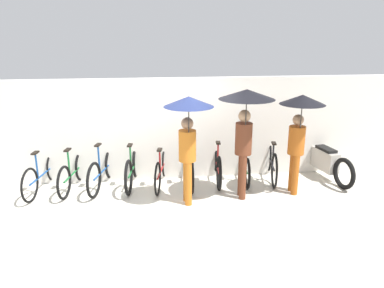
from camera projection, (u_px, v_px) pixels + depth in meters
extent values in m
plane|color=beige|center=(165.00, 212.00, 6.73)|extent=(30.00, 30.00, 0.00)
cube|color=silver|center=(160.00, 130.00, 8.03)|extent=(14.03, 0.12, 2.21)
torus|color=black|center=(54.00, 166.00, 8.12)|extent=(0.16, 0.67, 0.67)
torus|color=black|center=(30.00, 185.00, 7.07)|extent=(0.16, 0.67, 0.67)
cylinder|color=#19478C|center=(43.00, 175.00, 7.59)|extent=(0.23, 1.09, 0.04)
cylinder|color=#19478C|center=(37.00, 166.00, 7.34)|extent=(0.04, 0.04, 0.51)
cube|color=black|center=(35.00, 153.00, 7.26)|extent=(0.12, 0.21, 0.03)
cylinder|color=#19478C|center=(52.00, 150.00, 8.02)|extent=(0.04, 0.04, 0.71)
cylinder|color=#19478C|center=(50.00, 134.00, 7.92)|extent=(0.44, 0.11, 0.03)
torus|color=black|center=(81.00, 166.00, 8.14)|extent=(0.17, 0.66, 0.66)
torus|color=black|center=(64.00, 183.00, 7.21)|extent=(0.17, 0.66, 0.66)
cylinder|color=#19662D|center=(73.00, 174.00, 7.67)|extent=(0.21, 0.96, 0.04)
cylinder|color=#19662D|center=(69.00, 164.00, 7.43)|extent=(0.04, 0.04, 0.55)
cube|color=black|center=(67.00, 150.00, 7.35)|extent=(0.12, 0.21, 0.03)
cylinder|color=#19662D|center=(80.00, 151.00, 8.04)|extent=(0.04, 0.04, 0.68)
cylinder|color=#19662D|center=(78.00, 135.00, 7.94)|extent=(0.44, 0.11, 0.03)
torus|color=black|center=(111.00, 163.00, 8.24)|extent=(0.22, 0.71, 0.71)
torus|color=black|center=(94.00, 180.00, 7.26)|extent=(0.22, 0.71, 0.71)
cylinder|color=#19478C|center=(103.00, 171.00, 7.75)|extent=(0.28, 1.01, 0.04)
cylinder|color=#19478C|center=(99.00, 160.00, 7.49)|extent=(0.04, 0.04, 0.60)
cube|color=black|center=(98.00, 145.00, 7.40)|extent=(0.13, 0.22, 0.03)
cylinder|color=#19478C|center=(110.00, 147.00, 8.14)|extent=(0.04, 0.04, 0.71)
cylinder|color=#19478C|center=(109.00, 132.00, 8.04)|extent=(0.43, 0.13, 0.03)
torus|color=black|center=(136.00, 161.00, 8.30)|extent=(0.15, 0.72, 0.72)
torus|color=black|center=(129.00, 178.00, 7.38)|extent=(0.15, 0.72, 0.72)
cylinder|color=#19662D|center=(132.00, 169.00, 7.84)|extent=(0.16, 0.96, 0.04)
cylinder|color=#19662D|center=(131.00, 159.00, 7.60)|extent=(0.04, 0.04, 0.56)
cube|color=black|center=(130.00, 145.00, 7.52)|extent=(0.12, 0.21, 0.03)
cylinder|color=#19662D|center=(135.00, 148.00, 8.21)|extent=(0.04, 0.04, 0.64)
cylinder|color=#19662D|center=(135.00, 134.00, 8.12)|extent=(0.44, 0.09, 0.03)
torus|color=black|center=(165.00, 162.00, 8.36)|extent=(0.17, 0.67, 0.68)
torus|color=black|center=(158.00, 179.00, 7.37)|extent=(0.17, 0.67, 0.68)
cylinder|color=maroon|center=(161.00, 170.00, 7.87)|extent=(0.23, 1.03, 0.04)
cylinder|color=maroon|center=(160.00, 162.00, 7.62)|extent=(0.04, 0.04, 0.48)
cube|color=black|center=(160.00, 150.00, 7.55)|extent=(0.13, 0.21, 0.03)
cylinder|color=maroon|center=(164.00, 146.00, 8.26)|extent=(0.04, 0.04, 0.75)
cylinder|color=maroon|center=(164.00, 129.00, 8.15)|extent=(0.44, 0.11, 0.03)
torus|color=black|center=(188.00, 159.00, 8.45)|extent=(0.09, 0.74, 0.74)
torus|color=black|center=(192.00, 176.00, 7.46)|extent=(0.09, 0.74, 0.74)
cylinder|color=#19662D|center=(190.00, 167.00, 7.96)|extent=(0.08, 1.04, 0.04)
cylinder|color=#19662D|center=(190.00, 157.00, 7.70)|extent=(0.04, 0.04, 0.55)
cube|color=black|center=(190.00, 144.00, 7.62)|extent=(0.10, 0.20, 0.03)
cylinder|color=#19662D|center=(188.00, 146.00, 8.37)|extent=(0.04, 0.04, 0.62)
cylinder|color=#19662D|center=(188.00, 132.00, 8.28)|extent=(0.44, 0.05, 0.03)
torus|color=black|center=(215.00, 157.00, 8.58)|extent=(0.14, 0.72, 0.71)
torus|color=black|center=(219.00, 173.00, 7.61)|extent=(0.14, 0.72, 0.71)
cylinder|color=maroon|center=(217.00, 165.00, 8.10)|extent=(0.14, 1.01, 0.04)
cylinder|color=maroon|center=(218.00, 156.00, 7.85)|extent=(0.04, 0.04, 0.54)
cube|color=black|center=(218.00, 143.00, 7.77)|extent=(0.11, 0.21, 0.03)
cylinder|color=maroon|center=(215.00, 143.00, 8.48)|extent=(0.04, 0.04, 0.70)
cylinder|color=maroon|center=(216.00, 128.00, 8.38)|extent=(0.44, 0.07, 0.03)
torus|color=black|center=(242.00, 158.00, 8.63)|extent=(0.14, 0.66, 0.66)
torus|color=black|center=(247.00, 174.00, 7.68)|extent=(0.14, 0.66, 0.66)
cylinder|color=#19662D|center=(244.00, 165.00, 8.15)|extent=(0.17, 0.98, 0.04)
cylinder|color=#19662D|center=(246.00, 154.00, 7.90)|extent=(0.04, 0.04, 0.64)
cube|color=black|center=(247.00, 139.00, 7.80)|extent=(0.12, 0.21, 0.03)
cylinder|color=#19662D|center=(242.00, 143.00, 8.52)|extent=(0.04, 0.04, 0.71)
cylinder|color=#19662D|center=(243.00, 128.00, 8.42)|extent=(0.44, 0.09, 0.03)
torus|color=black|center=(269.00, 156.00, 8.68)|extent=(0.19, 0.73, 0.74)
torus|color=black|center=(274.00, 171.00, 7.72)|extent=(0.19, 0.73, 0.74)
cylinder|color=black|center=(271.00, 163.00, 8.20)|extent=(0.24, 0.99, 0.04)
cylinder|color=black|center=(273.00, 155.00, 7.96)|extent=(0.04, 0.04, 0.48)
cube|color=black|center=(274.00, 143.00, 7.89)|extent=(0.13, 0.21, 0.03)
cylinder|color=black|center=(270.00, 141.00, 8.58)|extent=(0.04, 0.04, 0.70)
cylinder|color=black|center=(271.00, 126.00, 8.48)|extent=(0.44, 0.12, 0.03)
cylinder|color=#C66B1E|center=(187.00, 180.00, 7.08)|extent=(0.13, 0.13, 0.84)
cylinder|color=#C66B1E|center=(188.00, 184.00, 6.92)|extent=(0.13, 0.13, 0.84)
cylinder|color=#C66B1E|center=(187.00, 146.00, 6.80)|extent=(0.32, 0.32, 0.57)
sphere|color=#997051|center=(187.00, 123.00, 6.68)|extent=(0.22, 0.22, 0.22)
cylinder|color=#332D28|center=(189.00, 127.00, 6.56)|extent=(0.02, 0.02, 0.72)
cone|color=#19234C|center=(189.00, 101.00, 6.43)|extent=(0.88, 0.88, 0.18)
cylinder|color=brown|center=(241.00, 174.00, 7.33)|extent=(0.13, 0.13, 0.89)
cylinder|color=brown|center=(243.00, 177.00, 7.16)|extent=(0.13, 0.13, 0.89)
cylinder|color=brown|center=(244.00, 139.00, 7.03)|extent=(0.32, 0.32, 0.60)
sphere|color=tan|center=(245.00, 116.00, 6.91)|extent=(0.23, 0.23, 0.23)
cylinder|color=#332D28|center=(246.00, 119.00, 6.78)|extent=(0.02, 0.02, 0.74)
cone|color=black|center=(247.00, 94.00, 6.65)|extent=(1.02, 1.02, 0.18)
cylinder|color=#B25619|center=(292.00, 172.00, 7.55)|extent=(0.13, 0.13, 0.82)
cylinder|color=#B25619|center=(295.00, 175.00, 7.38)|extent=(0.13, 0.13, 0.82)
cylinder|color=#B25619|center=(297.00, 140.00, 7.27)|extent=(0.32, 0.32, 0.56)
sphere|color=tan|center=(298.00, 120.00, 7.15)|extent=(0.21, 0.21, 0.21)
cylinder|color=#332D28|center=(301.00, 123.00, 7.03)|extent=(0.02, 0.02, 0.70)
cone|color=black|center=(303.00, 100.00, 6.90)|extent=(0.85, 0.85, 0.18)
torus|color=black|center=(308.00, 154.00, 8.89)|extent=(0.19, 0.67, 0.66)
torus|color=black|center=(344.00, 174.00, 7.67)|extent=(0.19, 0.67, 0.66)
cube|color=#ADA89E|center=(325.00, 160.00, 8.26)|extent=(0.35, 0.76, 0.44)
cube|color=black|center=(326.00, 149.00, 8.19)|extent=(0.29, 0.54, 0.06)
cylinder|color=#B2B2B7|center=(310.00, 132.00, 8.74)|extent=(0.58, 0.12, 0.03)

